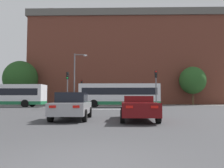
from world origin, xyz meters
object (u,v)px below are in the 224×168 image
object	(u,v)px
car_saloon_left	(72,106)
traffic_light_near_left	(67,84)
traffic_light_far_left	(82,88)
pedestrian_waiting	(123,99)
bus_crossing_lead	(119,95)
traffic_light_far_right	(143,90)
traffic_light_near_right	(156,83)
pedestrian_walking_west	(62,99)
car_roadster_right	(138,108)
bus_crossing_trailing	(5,95)
street_lamp_junction	(77,75)
pedestrian_walking_east	(152,99)

from	to	relation	value
car_saloon_left	traffic_light_near_left	xyz separation A→B (m)	(-2.94, 11.59, 1.99)
traffic_light_far_left	pedestrian_waiting	xyz separation A→B (m)	(7.07, 0.59, -1.88)
bus_crossing_lead	traffic_light_far_right	world-z (taller)	traffic_light_far_right
car_saloon_left	traffic_light_far_left	bearing A→B (deg)	96.45
traffic_light_near_right	pedestrian_walking_west	distance (m)	19.25
pedestrian_walking_west	traffic_light_near_left	bearing A→B (deg)	-97.21
bus_crossing_lead	traffic_light_far_right	xyz separation A→B (m)	(4.24, 8.35, 0.96)
traffic_light_near_right	car_roadster_right	bearing A→B (deg)	-104.81
car_roadster_right	traffic_light_far_left	xyz separation A→B (m)	(-7.18, 24.89, 2.20)
traffic_light_far_right	pedestrian_walking_west	world-z (taller)	traffic_light_far_right
car_roadster_right	traffic_light_far_right	bearing A→B (deg)	83.92
car_roadster_right	pedestrian_walking_west	bearing A→B (deg)	114.46
bus_crossing_trailing	pedestrian_waiting	xyz separation A→B (m)	(16.40, 8.08, -0.62)
car_saloon_left	pedestrian_waiting	distance (m)	25.42
street_lamp_junction	pedestrian_walking_east	size ratio (longest dim) A/B	4.06
traffic_light_far_right	bus_crossing_trailing	bearing A→B (deg)	-157.93
pedestrian_walking_east	pedestrian_walking_west	xyz separation A→B (m)	(-15.47, -0.68, -0.00)
car_roadster_right	traffic_light_near_right	world-z (taller)	traffic_light_near_right
car_roadster_right	pedestrian_walking_west	world-z (taller)	pedestrian_walking_west
bus_crossing_trailing	car_saloon_left	bearing A→B (deg)	-143.13
traffic_light_near_right	pedestrian_waiting	distance (m)	14.18
car_roadster_right	traffic_light_far_left	world-z (taller)	traffic_light_far_left
street_lamp_junction	bus_crossing_trailing	bearing A→B (deg)	175.57
traffic_light_far_left	pedestrian_waiting	bearing A→B (deg)	4.75
traffic_light_near_left	car_saloon_left	bearing A→B (deg)	-75.74
car_roadster_right	street_lamp_junction	distance (m)	18.22
street_lamp_junction	bus_crossing_lead	bearing A→B (deg)	4.98
bus_crossing_trailing	pedestrian_waiting	bearing A→B (deg)	-63.76
traffic_light_far_right	car_saloon_left	bearing A→B (deg)	-105.75
car_roadster_right	traffic_light_far_right	size ratio (longest dim) A/B	1.26
traffic_light_far_left	traffic_light_near_right	world-z (taller)	traffic_light_far_left
car_roadster_right	traffic_light_near_right	size ratio (longest dim) A/B	1.15
bus_crossing_trailing	traffic_light_far_right	xyz separation A→B (m)	(19.90, 8.07, 0.99)
traffic_light_near_left	pedestrian_walking_west	world-z (taller)	traffic_light_near_left
traffic_light_near_right	pedestrian_walking_east	bearing A→B (deg)	83.07
bus_crossing_trailing	traffic_light_near_left	world-z (taller)	traffic_light_near_left
traffic_light_far_left	traffic_light_near_right	bearing A→B (deg)	-51.81
car_roadster_right	pedestrian_walking_west	size ratio (longest dim) A/B	2.77
traffic_light_far_left	traffic_light_near_right	xyz separation A→B (m)	(10.30, -13.10, -0.04)
traffic_light_near_left	traffic_light_far_right	world-z (taller)	traffic_light_near_left
traffic_light_near_left	traffic_light_near_right	distance (m)	9.77
pedestrian_waiting	pedestrian_walking_east	world-z (taller)	pedestrian_walking_east
traffic_light_far_right	street_lamp_junction	bearing A→B (deg)	-138.27
bus_crossing_trailing	street_lamp_junction	world-z (taller)	street_lamp_junction
traffic_light_near_left	traffic_light_far_left	bearing A→B (deg)	92.38
traffic_light_near_left	traffic_light_far_right	distance (m)	16.87
car_roadster_right	street_lamp_junction	size ratio (longest dim) A/B	0.68
car_roadster_right	traffic_light_near_left	distance (m)	13.79
car_roadster_right	pedestrian_walking_west	xyz separation A→B (m)	(-10.64, 25.13, 0.35)
traffic_light_far_right	pedestrian_walking_east	distance (m)	2.16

